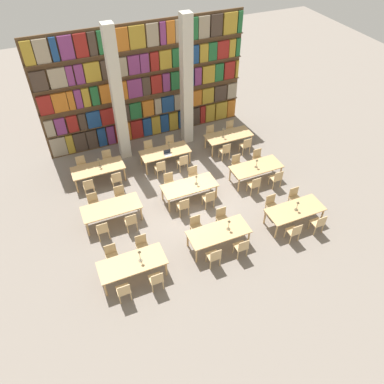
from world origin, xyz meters
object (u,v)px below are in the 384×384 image
at_px(chair_11, 295,197).
at_px(desk_lamp_6, 169,144).
at_px(chair_1, 112,255).
at_px(chair_22, 276,178).
at_px(chair_33, 211,134).
at_px(desk_lamp_2, 298,204).
at_px(reading_table_0, 132,264).
at_px(reading_table_1, 219,233).
at_px(desk_lamp_1, 229,223).
at_px(chair_19, 194,176).
at_px(chair_30, 183,162).
at_px(chair_12, 103,229).
at_px(chair_18, 209,198).
at_px(reading_table_3, 111,208).
at_px(chair_27, 108,159).
at_px(chair_31, 171,144).
at_px(chair_10, 318,223).
at_px(chair_13, 94,203).
at_px(desk_lamp_7, 223,131).
at_px(desk_lamp_0, 140,254).
at_px(chair_23, 258,158).
at_px(reading_table_7, 165,152).
at_px(chair_2, 156,279).
at_px(chair_8, 294,232).
at_px(chair_9, 271,205).
at_px(chair_17, 170,182).
at_px(desk_lamp_5, 99,161).
at_px(chair_0, 124,291).
at_px(chair_6, 242,247).
at_px(chair_14, 131,221).
at_px(pillar_left, 117,97).
at_px(chair_24, 89,186).
at_px(chair_28, 160,168).
at_px(chair_3, 142,245).
at_px(chair_5, 196,226).
at_px(chair_7, 222,218).
at_px(chair_26, 116,179).
at_px(reading_table_2, 295,210).
at_px(reading_table_6, 98,169).
at_px(chair_29, 149,149).
at_px(chair_16, 183,206).
at_px(pillar_center, 187,84).
at_px(chair_25, 82,165).
at_px(chair_20, 254,185).
at_px(reading_table_5, 256,168).
at_px(desk_lamp_4, 257,162).
at_px(desk_lamp_3, 196,178).
at_px(reading_table_4, 189,187).
at_px(chair_4, 214,256).

distance_m(chair_11, desk_lamp_6, 5.86).
relative_size(chair_1, chair_22, 1.00).
bearing_deg(chair_33, desk_lamp_2, 95.40).
distance_m(reading_table_0, reading_table_1, 3.20).
height_order(desk_lamp_1, chair_19, desk_lamp_1).
xyz_separation_m(chair_30, chair_33, (2.11, 1.56, 0.00)).
xyz_separation_m(chair_12, chair_18, (4.26, -0.01, 0.00)).
xyz_separation_m(chair_11, reading_table_3, (-6.87, 2.05, 0.17)).
xyz_separation_m(chair_27, chair_31, (3.00, -0.01, 0.00)).
distance_m(chair_10, chair_12, 7.92).
xyz_separation_m(chair_13, desk_lamp_7, (6.52, 1.79, 0.58)).
height_order(desk_lamp_0, chair_22, desk_lamp_0).
bearing_deg(chair_23, chair_11, 90.49).
bearing_deg(reading_table_7, chair_2, -112.52).
height_order(chair_1, chair_19, same).
relative_size(reading_table_0, desk_lamp_7, 4.42).
bearing_deg(chair_8, chair_9, 90.00).
xyz_separation_m(chair_17, desk_lamp_5, (-2.45, 1.85, 0.53)).
bearing_deg(chair_0, chair_6, 1.40).
relative_size(chair_14, chair_18, 1.00).
relative_size(pillar_left, chair_13, 6.76).
distance_m(desk_lamp_0, chair_31, 7.02).
xyz_separation_m(chair_24, chair_28, (3.10, -0.01, 0.00)).
xyz_separation_m(chair_3, chair_24, (-1.08, 3.84, 0.00)).
height_order(chair_1, desk_lamp_6, desk_lamp_6).
distance_m(chair_23, desk_lamp_6, 4.02).
distance_m(chair_5, chair_14, 2.44).
bearing_deg(chair_7, chair_26, -50.57).
xyz_separation_m(reading_table_2, desk_lamp_6, (-3.04, 5.37, 0.39)).
bearing_deg(chair_8, desk_lamp_0, 172.31).
height_order(chair_5, chair_12, same).
relative_size(reading_table_3, reading_table_6, 1.00).
distance_m(reading_table_0, chair_18, 4.24).
relative_size(chair_29, desk_lamp_6, 1.88).
bearing_deg(chair_28, chair_12, -140.68).
relative_size(desk_lamp_1, chair_13, 0.51).
distance_m(reading_table_3, chair_16, 2.73).
xyz_separation_m(chair_24, chair_29, (3.10, 1.51, 0.00)).
bearing_deg(chair_2, pillar_center, 60.93).
bearing_deg(reading_table_6, chair_10, -42.02).
distance_m(chair_16, reading_table_6, 4.21).
bearing_deg(reading_table_7, chair_25, 167.94).
bearing_deg(chair_30, chair_20, -50.05).
bearing_deg(reading_table_5, desk_lamp_4, -136.62).
relative_size(chair_17, desk_lamp_3, 2.06).
bearing_deg(reading_table_1, reading_table_4, 90.02).
height_order(chair_2, reading_table_1, chair_2).
height_order(reading_table_5, chair_29, chair_29).
distance_m(chair_1, chair_28, 4.93).
bearing_deg(chair_4, desk_lamp_1, 39.16).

